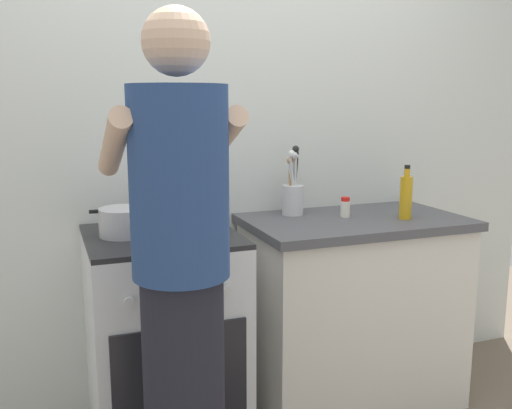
{
  "coord_description": "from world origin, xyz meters",
  "views": [
    {
      "loc": [
        -0.78,
        -2.09,
        1.43
      ],
      "look_at": [
        0.05,
        0.12,
        1.0
      ],
      "focal_mm": 39.93,
      "sensor_mm": 36.0,
      "label": 1
    }
  ],
  "objects": [
    {
      "name": "back_wall",
      "position": [
        0.2,
        0.5,
        1.25
      ],
      "size": [
        3.2,
        0.1,
        2.5
      ],
      "color": "silver",
      "rests_on": "ground"
    },
    {
      "name": "countertop",
      "position": [
        0.55,
        0.15,
        0.45
      ],
      "size": [
        1.0,
        0.6,
        0.9
      ],
      "color": "silver",
      "rests_on": "ground"
    },
    {
      "name": "stove_range",
      "position": [
        -0.35,
        0.15,
        0.45
      ],
      "size": [
        0.6,
        0.62,
        0.9
      ],
      "color": "silver",
      "rests_on": "ground"
    },
    {
      "name": "pot",
      "position": [
        -0.49,
        0.17,
        0.96
      ],
      "size": [
        0.27,
        0.2,
        0.11
      ],
      "color": "#B2B2B7",
      "rests_on": "stove_range"
    },
    {
      "name": "mixing_bowl",
      "position": [
        -0.21,
        0.14,
        0.95
      ],
      "size": [
        0.28,
        0.28,
        0.09
      ],
      "color": "#B7B7BC",
      "rests_on": "stove_range"
    },
    {
      "name": "utensil_crock",
      "position": [
        0.31,
        0.32,
        1.0
      ],
      "size": [
        0.1,
        0.1,
        0.33
      ],
      "color": "silver",
      "rests_on": "countertop"
    },
    {
      "name": "spice_bottle",
      "position": [
        0.52,
        0.18,
        0.95
      ],
      "size": [
        0.04,
        0.04,
        0.09
      ],
      "color": "silver",
      "rests_on": "countertop"
    },
    {
      "name": "oil_bottle",
      "position": [
        0.75,
        0.05,
        1.0
      ],
      "size": [
        0.06,
        0.06,
        0.25
      ],
      "color": "gold",
      "rests_on": "countertop"
    },
    {
      "name": "person",
      "position": [
        -0.4,
        -0.42,
        0.86
      ],
      "size": [
        0.41,
        0.5,
        1.7
      ],
      "color": "black",
      "rests_on": "ground"
    }
  ]
}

